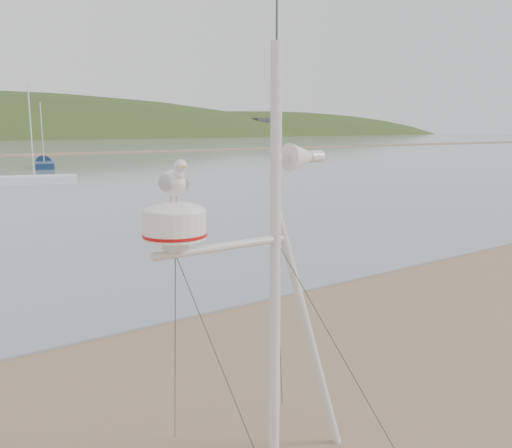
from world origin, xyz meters
TOP-DOWN VIEW (x-y plane):
  - mast_rig at (1.34, -0.53)m, footprint 2.27×2.42m
  - sailboat_white_near at (5.16, 31.38)m, footprint 6.84×3.52m
  - sailboat_blue_far at (11.42, 46.40)m, footprint 2.87×6.31m

SIDE VIEW (x-z plane):
  - sailboat_white_near at x=5.16m, z-range -3.01..3.62m
  - sailboat_blue_far at x=11.42m, z-range -2.76..3.37m
  - mast_rig at x=1.34m, z-range -1.32..3.79m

